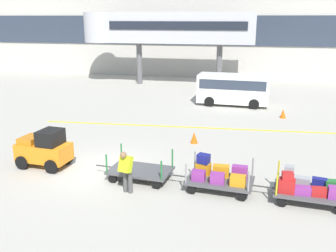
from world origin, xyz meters
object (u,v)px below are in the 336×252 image
Objects in this scene: safety_cone_far at (283,114)px; baggage_cart_tail at (308,188)px; baggage_handler at (126,170)px; safety_cone_near at (194,138)px; baggage_cart_lead at (140,171)px; baggage_tug at (44,149)px; baggage_cart_middle at (219,176)px; shuttle_van at (233,87)px.

baggage_cart_tail is at bearing -89.67° from safety_cone_far.
safety_cone_far is at bearing 63.13° from baggage_handler.
baggage_cart_lead is at bearing -105.77° from safety_cone_near.
safety_cone_near is 1.00× the size of safety_cone_far.
baggage_tug is 4.18m from baggage_cart_lead.
baggage_tug reaches higher than baggage_cart_tail.
safety_cone_far is (5.96, 11.77, -0.59)m from baggage_handler.
baggage_cart_middle reaches higher than baggage_cart_tail.
baggage_tug is 0.72× the size of baggage_cart_middle.
safety_cone_far is (9.98, 10.16, -0.48)m from baggage_tug.
baggage_cart_middle is 1.95× the size of baggage_handler.
shuttle_van is (-3.23, 14.07, 0.72)m from baggage_cart_tail.
baggage_cart_tail is 5.55× the size of safety_cone_far.
baggage_handler is 0.32× the size of shuttle_van.
baggage_handler is at bearing -100.74° from shuttle_van.
shuttle_van is at bearing 102.94° from baggage_cart_tail.
baggage_cart_lead is 5.94m from baggage_cart_tail.
baggage_cart_middle is at bearing -88.77° from shuttle_van.
baggage_handler is 6.11m from safety_cone_near.
baggage_tug reaches higher than baggage_handler.
baggage_tug reaches higher than baggage_cart_lead.
baggage_cart_lead is 1.00× the size of baggage_cart_tail.
safety_cone_far is at bearing 45.50° from baggage_tug.
baggage_cart_lead is 1.95× the size of baggage_handler.
baggage_tug is at bearing -117.46° from shuttle_van.
shuttle_van is (2.79, 14.72, 0.37)m from baggage_handler.
shuttle_van is at bearing 62.54° from baggage_tug.
baggage_cart_middle is at bearing 173.66° from baggage_cart_tail.
baggage_cart_tail is 6.98m from safety_cone_near.
baggage_tug is at bearing 174.61° from baggage_cart_lead.
baggage_cart_lead reaches higher than safety_cone_far.
baggage_tug is 0.45× the size of shuttle_van.
baggage_tug is 6.97m from safety_cone_near.
safety_cone_near is (1.44, 5.91, -0.59)m from baggage_handler.
baggage_tug is 14.79m from shuttle_van.
shuttle_van is at bearing 81.29° from safety_cone_near.
safety_cone_near is (-4.58, 5.26, -0.24)m from baggage_cart_tail.
shuttle_van reaches higher than safety_cone_near.
baggage_cart_tail is 0.62× the size of shuttle_van.
safety_cone_near is 7.40m from safety_cone_far.
baggage_cart_tail is at bearing -5.52° from baggage_cart_lead.
baggage_handler is at bearing -95.54° from baggage_cart_lead.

